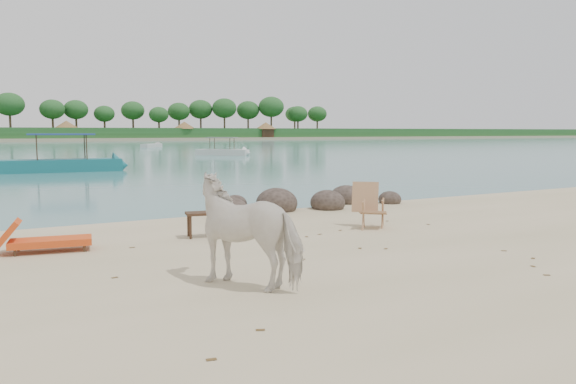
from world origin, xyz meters
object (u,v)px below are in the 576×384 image
(side_table, at_px, (202,226))
(deck_chair, at_px, (373,207))
(lounge_chair, at_px, (51,239))
(boat_near, at_px, (61,140))
(boulders, at_px, (297,204))
(cow, at_px, (250,231))

(side_table, xyz_separation_m, deck_chair, (3.72, -0.82, 0.25))
(lounge_chair, relative_size, boat_near, 0.25)
(lounge_chair, height_order, deck_chair, deck_chair)
(boulders, xyz_separation_m, side_table, (-3.82, -2.73, 0.09))
(boulders, xyz_separation_m, deck_chair, (-0.09, -3.55, 0.34))
(cow, distance_m, boat_near, 26.30)
(boulders, bearing_deg, deck_chair, -91.50)
(lounge_chair, bearing_deg, boat_near, 91.71)
(cow, height_order, side_table, cow)
(boulders, bearing_deg, boat_near, 100.26)
(cow, bearing_deg, boulders, -158.90)
(lounge_chair, xyz_separation_m, boat_near, (3.07, 22.62, 1.45))
(side_table, xyz_separation_m, lounge_chair, (-2.86, 0.01, 0.00))
(cow, relative_size, lounge_chair, 1.06)
(cow, bearing_deg, lounge_chair, -92.55)
(boulders, relative_size, side_table, 9.81)
(boulders, relative_size, lounge_chair, 3.59)
(boulders, distance_m, cow, 7.79)
(side_table, height_order, lounge_chair, lounge_chair)
(cow, xyz_separation_m, side_table, (0.62, 3.64, -0.52))
(deck_chair, bearing_deg, lounge_chair, -146.64)
(cow, bearing_deg, deck_chair, 178.94)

